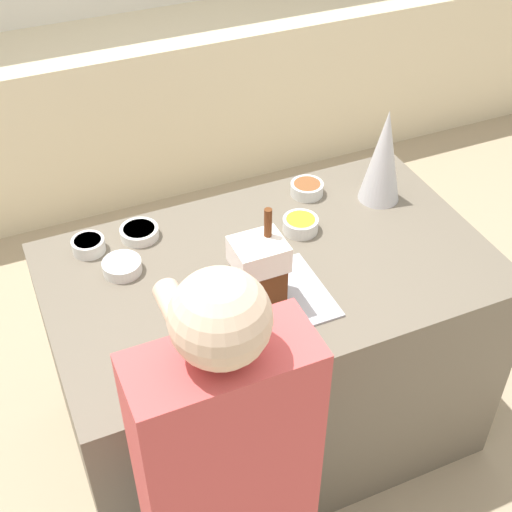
# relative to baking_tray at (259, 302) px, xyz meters

# --- Properties ---
(ground_plane) EXTENTS (12.00, 12.00, 0.00)m
(ground_plane) POSITION_rel_baking_tray_xyz_m (0.11, 0.15, -0.91)
(ground_plane) COLOR tan
(back_cabinet_block) EXTENTS (6.00, 0.60, 0.91)m
(back_cabinet_block) POSITION_rel_baking_tray_xyz_m (0.11, 2.20, -0.45)
(back_cabinet_block) COLOR beige
(back_cabinet_block) RESTS_ON ground_plane
(kitchen_island) EXTENTS (1.52, 0.91, 0.90)m
(kitchen_island) POSITION_rel_baking_tray_xyz_m (0.11, 0.15, -0.45)
(kitchen_island) COLOR #6B6051
(kitchen_island) RESTS_ON ground_plane
(baking_tray) EXTENTS (0.45, 0.33, 0.01)m
(baking_tray) POSITION_rel_baking_tray_xyz_m (0.00, 0.00, 0.00)
(baking_tray) COLOR #B2B2BC
(baking_tray) RESTS_ON kitchen_island
(gingerbread_house) EXTENTS (0.16, 0.14, 0.34)m
(gingerbread_house) POSITION_rel_baking_tray_xyz_m (0.00, 0.00, 0.13)
(gingerbread_house) COLOR #5B2D14
(gingerbread_house) RESTS_ON baking_tray
(decorative_tree) EXTENTS (0.16, 0.16, 0.37)m
(decorative_tree) POSITION_rel_baking_tray_xyz_m (0.65, 0.35, 0.18)
(decorative_tree) COLOR silver
(decorative_tree) RESTS_ON kitchen_island
(candy_bowl_far_left) EXTENTS (0.13, 0.13, 0.05)m
(candy_bowl_far_left) POSITION_rel_baking_tray_xyz_m (0.41, 0.48, 0.02)
(candy_bowl_far_left) COLOR silver
(candy_bowl_far_left) RESTS_ON kitchen_island
(candy_bowl_beside_tree) EXTENTS (0.13, 0.13, 0.04)m
(candy_bowl_beside_tree) POSITION_rel_baking_tray_xyz_m (-0.36, 0.32, 0.02)
(candy_bowl_beside_tree) COLOR white
(candy_bowl_beside_tree) RESTS_ON kitchen_island
(candy_bowl_near_tray_left) EXTENTS (0.11, 0.11, 0.05)m
(candy_bowl_near_tray_left) POSITION_rel_baking_tray_xyz_m (-0.43, 0.47, 0.02)
(candy_bowl_near_tray_left) COLOR white
(candy_bowl_near_tray_left) RESTS_ON kitchen_island
(candy_bowl_far_right) EXTENTS (0.14, 0.14, 0.04)m
(candy_bowl_far_right) POSITION_rel_baking_tray_xyz_m (-0.25, 0.48, 0.02)
(candy_bowl_far_right) COLOR white
(candy_bowl_far_right) RESTS_ON kitchen_island
(candy_bowl_front_corner) EXTENTS (0.13, 0.13, 0.05)m
(candy_bowl_front_corner) POSITION_rel_baking_tray_xyz_m (0.29, 0.28, 0.02)
(candy_bowl_front_corner) COLOR white
(candy_bowl_front_corner) RESTS_ON kitchen_island
(person) EXTENTS (0.42, 0.52, 1.60)m
(person) POSITION_rel_baking_tray_xyz_m (-0.33, -0.57, -0.08)
(person) COLOR #424C6B
(person) RESTS_ON ground_plane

